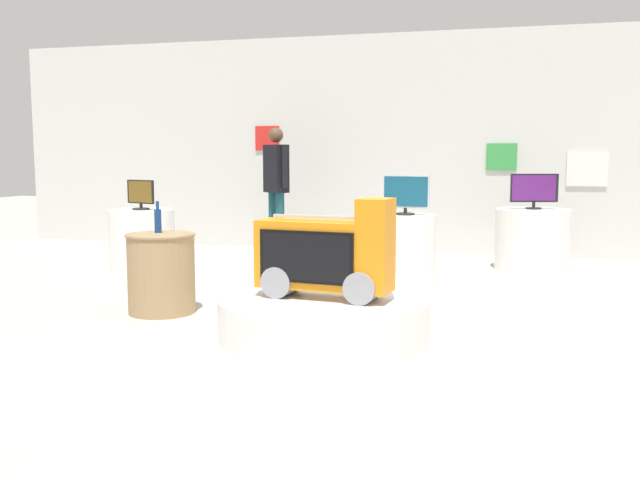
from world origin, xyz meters
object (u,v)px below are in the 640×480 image
object	(u,v)px
novelty_firetruck_tv	(326,258)
tv_on_far_right	(534,190)
tv_on_left_rear	(406,193)
side_table_round	(161,273)
display_pedestal_left_rear	(405,248)
tv_on_right_rear	(141,194)
shopper_browsing_near_truck	(276,181)
bottle_on_side_table	(158,220)
main_display_pedestal	(324,318)
display_pedestal_right_rear	(142,240)
display_pedestal_far_right	(532,239)

from	to	relation	value
novelty_firetruck_tv	tv_on_far_right	size ratio (longest dim) A/B	1.89
tv_on_left_rear	side_table_round	world-z (taller)	tv_on_left_rear
display_pedestal_left_rear	tv_on_left_rear	distance (m)	0.60
tv_on_far_right	side_table_round	xyz separation A→B (m)	(-3.23, -3.34, -0.62)
display_pedestal_left_rear	side_table_round	xyz separation A→B (m)	(-1.85, -2.12, -0.01)
tv_on_right_rear	shopper_browsing_near_truck	xyz separation A→B (m)	(1.19, 1.54, 0.11)
tv_on_far_right	bottle_on_side_table	size ratio (longest dim) A/B	2.00
main_display_pedestal	display_pedestal_right_rear	size ratio (longest dim) A/B	2.06
novelty_firetruck_tv	shopper_browsing_near_truck	world-z (taller)	shopper_browsing_near_truck
novelty_firetruck_tv	display_pedestal_left_rear	distance (m)	2.62
novelty_firetruck_tv	tv_on_right_rear	world-z (taller)	tv_on_right_rear
side_table_round	bottle_on_side_table	bearing A→B (deg)	128.19
display_pedestal_left_rear	tv_on_right_rear	distance (m)	3.21
bottle_on_side_table	display_pedestal_right_rear	bearing A→B (deg)	122.95
tv_on_left_rear	tv_on_far_right	bearing A→B (deg)	41.61
display_pedestal_left_rear	tv_on_left_rear	world-z (taller)	tv_on_left_rear
side_table_round	shopper_browsing_near_truck	size ratio (longest dim) A/B	0.40
shopper_browsing_near_truck	tv_on_far_right	bearing A→B (deg)	-3.64
display_pedestal_far_right	shopper_browsing_near_truck	bearing A→B (deg)	176.43
display_pedestal_far_right	side_table_round	distance (m)	4.65
bottle_on_side_table	side_table_round	bearing A→B (deg)	-51.81
novelty_firetruck_tv	side_table_round	world-z (taller)	novelty_firetruck_tv
side_table_round	display_pedestal_right_rear	bearing A→B (deg)	123.16
tv_on_left_rear	bottle_on_side_table	world-z (taller)	tv_on_left_rear
tv_on_left_rear	shopper_browsing_near_truck	xyz separation A→B (m)	(-1.98, 1.44, 0.06)
novelty_firetruck_tv	tv_on_left_rear	distance (m)	2.63
novelty_firetruck_tv	shopper_browsing_near_truck	size ratio (longest dim) A/B	0.61
tv_on_right_rear	tv_on_far_right	xyz separation A→B (m)	(4.54, 1.33, 0.05)
main_display_pedestal	display_pedestal_left_rear	xyz separation A→B (m)	(0.23, 2.59, 0.21)
novelty_firetruck_tv	display_pedestal_right_rear	world-z (taller)	novelty_firetruck_tv
novelty_firetruck_tv	tv_on_far_right	world-z (taller)	tv_on_far_right
display_pedestal_far_right	side_table_round	xyz separation A→B (m)	(-3.23, -3.34, -0.01)
display_pedestal_left_rear	display_pedestal_far_right	xyz separation A→B (m)	(1.38, 1.22, 0.00)
display_pedestal_left_rear	tv_on_left_rear	xyz separation A→B (m)	(0.00, -0.00, 0.60)
main_display_pedestal	shopper_browsing_near_truck	world-z (taller)	shopper_browsing_near_truck
novelty_firetruck_tv	tv_on_right_rear	bearing A→B (deg)	139.82
main_display_pedestal	display_pedestal_left_rear	distance (m)	2.61
display_pedestal_right_rear	main_display_pedestal	bearing A→B (deg)	-40.28
tv_on_left_rear	shopper_browsing_near_truck	bearing A→B (deg)	143.98
display_pedestal_far_right	side_table_round	world-z (taller)	display_pedestal_far_right
main_display_pedestal	tv_on_far_right	size ratio (longest dim) A/B	2.87
tv_on_far_right	main_display_pedestal	bearing A→B (deg)	-112.96
display_pedestal_right_rear	bottle_on_side_table	distance (m)	2.35
tv_on_left_rear	bottle_on_side_table	bearing A→B (deg)	-133.14
novelty_firetruck_tv	main_display_pedestal	bearing A→B (deg)	154.71
tv_on_right_rear	display_pedestal_far_right	bearing A→B (deg)	16.37
tv_on_right_rear	tv_on_far_right	bearing A→B (deg)	16.33
display_pedestal_right_rear	novelty_firetruck_tv	bearing A→B (deg)	-40.21
side_table_round	shopper_browsing_near_truck	distance (m)	3.62
display_pedestal_left_rear	tv_on_far_right	world-z (taller)	tv_on_far_right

